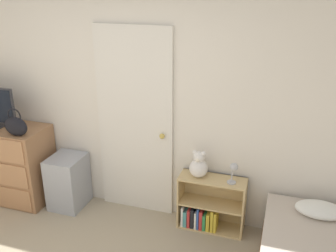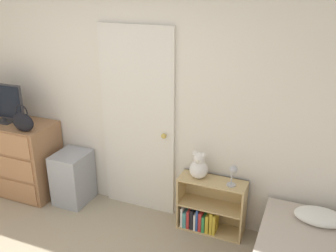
# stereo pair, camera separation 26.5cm
# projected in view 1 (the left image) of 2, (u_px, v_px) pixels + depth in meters

# --- Properties ---
(wall_back) EXTENTS (10.00, 0.06, 2.55)m
(wall_back) POSITION_uv_depth(u_px,v_px,m) (127.00, 100.00, 3.98)
(wall_back) COLOR silver
(wall_back) RESTS_ON ground_plane
(door_closed) EXTENTS (0.84, 0.09, 2.07)m
(door_closed) POSITION_uv_depth(u_px,v_px,m) (135.00, 124.00, 3.99)
(door_closed) COLOR silver
(door_closed) RESTS_ON ground_plane
(dresser) EXTENTS (1.07, 0.52, 0.91)m
(dresser) POSITION_uv_depth(u_px,v_px,m) (6.00, 162.00, 4.42)
(dresser) COLOR #996B47
(dresser) RESTS_ON ground_plane
(handbag) EXTENTS (0.28, 0.11, 0.31)m
(handbag) POSITION_uv_depth(u_px,v_px,m) (16.00, 126.00, 3.96)
(handbag) COLOR black
(handbag) RESTS_ON dresser
(storage_bin) EXTENTS (0.36, 0.42, 0.62)m
(storage_bin) POSITION_uv_depth(u_px,v_px,m) (68.00, 181.00, 4.29)
(storage_bin) COLOR #999EA8
(storage_bin) RESTS_ON ground_plane
(bookshelf) EXTENTS (0.69, 0.26, 0.59)m
(bookshelf) POSITION_uv_depth(u_px,v_px,m) (207.00, 208.00, 3.93)
(bookshelf) COLOR tan
(bookshelf) RESTS_ON ground_plane
(teddy_bear) EXTENTS (0.19, 0.19, 0.29)m
(teddy_bear) POSITION_uv_depth(u_px,v_px,m) (199.00, 166.00, 3.78)
(teddy_bear) COLOR silver
(teddy_bear) RESTS_ON bookshelf
(desk_lamp) EXTENTS (0.10, 0.10, 0.23)m
(desk_lamp) POSITION_uv_depth(u_px,v_px,m) (234.00, 170.00, 3.64)
(desk_lamp) COLOR #B2B2B7
(desk_lamp) RESTS_ON bookshelf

